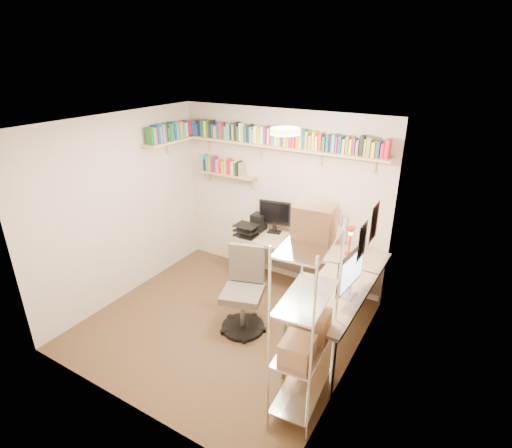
# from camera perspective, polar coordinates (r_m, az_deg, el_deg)

# --- Properties ---
(ground) EXTENTS (3.20, 3.20, 0.00)m
(ground) POSITION_cam_1_polar(r_m,az_deg,el_deg) (5.24, -4.71, -14.07)
(ground) COLOR #472B1E
(ground) RESTS_ON ground
(room_shell) EXTENTS (3.24, 3.04, 2.52)m
(room_shell) POSITION_cam_1_polar(r_m,az_deg,el_deg) (4.47, -5.30, 1.91)
(room_shell) COLOR beige
(room_shell) RESTS_ON ground
(wall_shelves) EXTENTS (3.12, 1.09, 0.80)m
(wall_shelves) POSITION_cam_1_polar(r_m,az_deg,el_deg) (5.60, -1.40, 11.50)
(wall_shelves) COLOR #D2B976
(wall_shelves) RESTS_ON ground
(corner_desk) EXTENTS (2.06, 1.97, 1.34)m
(corner_desk) POSITION_cam_1_polar(r_m,az_deg,el_deg) (5.22, 7.24, -4.35)
(corner_desk) COLOR tan
(corner_desk) RESTS_ON ground
(office_chair) EXTENTS (0.59, 0.60, 1.07)m
(office_chair) POSITION_cam_1_polar(r_m,az_deg,el_deg) (4.94, -1.75, -10.20)
(office_chair) COLOR black
(office_chair) RESTS_ON ground
(wire_rack) EXTENTS (0.46, 0.83, 2.04)m
(wire_rack) POSITION_cam_1_polar(r_m,az_deg,el_deg) (3.63, 7.40, -11.05)
(wire_rack) COLOR silver
(wire_rack) RESTS_ON ground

